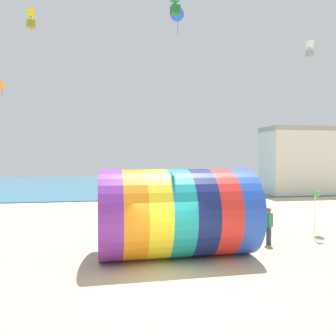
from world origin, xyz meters
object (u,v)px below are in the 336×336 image
Objects in this scene: giant_inflatable_tube at (177,213)px; kite_blue_delta at (178,14)px; kite_orange_delta at (2,84)px; kite_handler at (269,225)px; kite_yellow_box at (31,19)px; kite_white_box at (310,49)px; beach_flag at (319,196)px; kite_green_box at (175,3)px.

kite_blue_delta reaches higher than giant_inflatable_tube.
kite_blue_delta is (2.47, 12.04, 13.51)m from giant_inflatable_tube.
kite_blue_delta is at bearing 4.46° from kite_orange_delta.
giant_inflatable_tube is 4.83m from kite_handler.
kite_yellow_box is at bearing 128.69° from giant_inflatable_tube.
kite_yellow_box is (-17.94, 3.73, 2.21)m from kite_white_box.
kite_orange_delta is at bearing 166.43° from kite_white_box.
kite_white_box is (10.00, 6.19, 9.34)m from giant_inflatable_tube.
kite_white_box is 0.88× the size of kite_orange_delta.
kite_yellow_box reaches higher than beach_flag.
kite_white_box reaches higher than giant_inflatable_tube.
giant_inflatable_tube is 17.17m from kite_yellow_box.
kite_blue_delta reaches higher than kite_handler.
kite_green_box is at bearing -12.30° from kite_orange_delta.
giant_inflatable_tube is 5.33× the size of kite_orange_delta.
giant_inflatable_tube is at bearing -51.31° from kite_yellow_box.
beach_flag is at bearing 12.61° from kite_handler.
kite_orange_delta is 0.49× the size of beach_flag.
kite_green_box reaches higher than beach_flag.
kite_yellow_box is (-10.41, -2.12, -1.95)m from kite_blue_delta.
kite_green_box is at bearing 164.68° from kite_white_box.
kite_white_box is at bearing -15.32° from kite_green_box.
kite_green_box is at bearing 79.52° from giant_inflatable_tube.
kite_orange_delta is (-12.64, -0.99, -6.12)m from kite_blue_delta.
kite_green_box is 3.76m from kite_blue_delta.
kite_handler is (4.64, 0.97, -0.91)m from giant_inflatable_tube.
kite_green_box is at bearing 131.81° from beach_flag.
kite_blue_delta reaches higher than kite_orange_delta.
kite_blue_delta is at bearing 142.13° from kite_white_box.
beach_flag is (5.22, -10.39, -13.13)m from kite_blue_delta.
kite_handler is 1.65× the size of kite_white_box.
kite_white_box reaches higher than kite_orange_delta.
kite_blue_delta is 17.54m from beach_flag.
kite_orange_delta is at bearing 145.76° from kite_handler.
kite_yellow_box reaches higher than kite_white_box.
kite_blue_delta is (-7.53, 5.86, 4.17)m from kite_white_box.
kite_handler is 18.30m from kite_blue_delta.
kite_orange_delta is (-11.75, 2.56, -5.24)m from kite_green_box.
giant_inflatable_tube is 5.03× the size of kite_yellow_box.
giant_inflatable_tube reaches higher than kite_handler.
kite_yellow_box is 0.52× the size of beach_flag.
beach_flag is (3.05, 0.68, 1.28)m from kite_handler.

